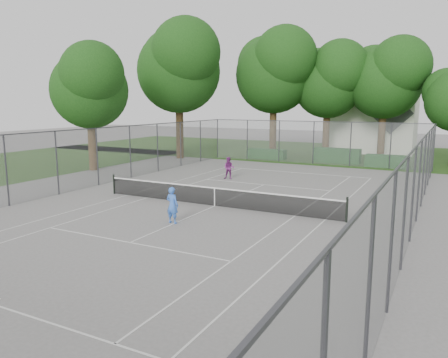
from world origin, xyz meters
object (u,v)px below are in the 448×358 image
at_px(woman_player, 229,168).
at_px(tennis_net, 215,196).
at_px(girl_player, 172,205).
at_px(house, 374,113).

bearing_deg(woman_player, tennis_net, -83.10).
relative_size(tennis_net, girl_player, 8.27).
relative_size(house, girl_player, 6.40).
height_order(tennis_net, girl_player, girl_player).
bearing_deg(tennis_net, house, 84.28).
xyz_separation_m(girl_player, woman_player, (-2.78, 10.76, -0.04)).
height_order(house, woman_player, house).
relative_size(tennis_net, house, 1.29).
bearing_deg(tennis_net, woman_player, 111.69).
xyz_separation_m(house, girl_player, (-2.99, -32.30, -3.24)).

